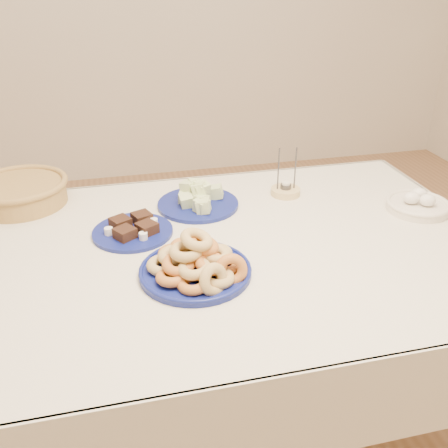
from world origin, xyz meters
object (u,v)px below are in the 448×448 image
Objects in this scene: donut_platter at (197,264)px; melon_plate at (198,199)px; wicker_basket at (20,191)px; egg_bowl at (418,204)px; candle_holder at (286,190)px; brownie_plate at (133,230)px; dining_table at (220,275)px.

donut_platter is 0.43m from melon_plate.
wicker_basket reaches higher than egg_bowl.
candle_holder is 0.65× the size of egg_bowl.
donut_platter is at bearing -48.73° from wicker_basket.
brownie_plate is (-0.24, -0.14, -0.02)m from melon_plate.
brownie_plate reaches higher than dining_table.
donut_platter is 0.79m from wicker_basket.
donut_platter is 1.33× the size of melon_plate.
melon_plate is 0.63m from wicker_basket.
dining_table is 0.31m from melon_plate.
melon_plate is (0.08, 0.42, -0.01)m from donut_platter.
donut_platter is 0.32m from brownie_plate.
candle_holder reaches higher than egg_bowl.
wicker_basket is 2.39× the size of candle_holder.
donut_platter is 0.61m from candle_holder.
candle_holder reaches higher than donut_platter.
dining_table is at bearing 55.07° from donut_platter.
brownie_plate is (-0.25, 0.14, 0.12)m from dining_table.
brownie_plate is 0.77× the size of wicker_basket.
wicker_basket is 0.95m from candle_holder.
wicker_basket is at bearing 143.81° from dining_table.
dining_table is 0.46m from candle_holder.
donut_platter reaches higher than dining_table.
dining_table is at bearing -173.75° from egg_bowl.
donut_platter is 0.95× the size of wicker_basket.
donut_platter is at bearing -164.98° from egg_bowl.
egg_bowl is at bearing -15.62° from wicker_basket.
wicker_basket is (-0.52, 0.59, 0.01)m from donut_platter.
dining_table is 0.73m from egg_bowl.
wicker_basket is 1.55× the size of egg_bowl.
donut_platter reaches higher than egg_bowl.
egg_bowl reaches higher than brownie_plate.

